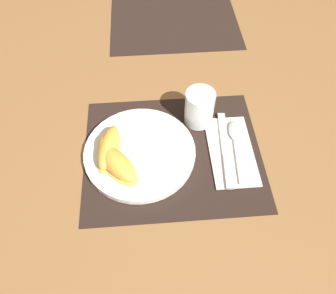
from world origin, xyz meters
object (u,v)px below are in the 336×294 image
plate (140,154)px  knife (225,150)px  juice_glass (199,109)px  citrus_wedge_2 (118,164)px  citrus_wedge_1 (109,154)px  citrus_wedge_0 (109,147)px  spoon (236,139)px  fork (148,154)px

plate → knife: bearing=-1.4°
juice_glass → citrus_wedge_2: 0.25m
juice_glass → citrus_wedge_2: (-0.20, -0.15, -0.01)m
citrus_wedge_1 → citrus_wedge_2: bearing=-55.6°
citrus_wedge_0 → juice_glass: bearing=22.7°
spoon → fork: 0.22m
juice_glass → knife: juice_glass is taller
juice_glass → fork: size_ratio=0.55×
plate → citrus_wedge_2: bearing=-138.1°
fork → spoon: bearing=9.8°
juice_glass → citrus_wedge_1: size_ratio=0.81×
plate → citrus_wedge_1: size_ratio=2.29×
knife → citrus_wedge_2: size_ratio=1.71×
plate → fork: 0.02m
citrus_wedge_1 → plate: bearing=10.0°
spoon → citrus_wedge_0: bearing=-176.3°
citrus_wedge_2 → citrus_wedge_0: bearing=113.1°
plate → knife: size_ratio=1.19×
plate → spoon: size_ratio=1.46×
citrus_wedge_2 → citrus_wedge_1: bearing=124.4°
citrus_wedge_0 → fork: bearing=-11.0°
fork → citrus_wedge_1: (-0.09, -0.00, 0.02)m
juice_glass → citrus_wedge_2: size_ratio=0.72×
spoon → fork: fork is taller
fork → citrus_wedge_0: size_ratio=1.28×
spoon → citrus_wedge_0: (-0.31, -0.02, 0.03)m
spoon → citrus_wedge_2: citrus_wedge_2 is taller
spoon → citrus_wedge_0: citrus_wedge_0 is taller
fork → citrus_wedge_1: bearing=-179.3°
plate → fork: fork is taller
spoon → citrus_wedge_2: (-0.29, -0.07, 0.03)m
fork → plate: bearing=149.6°
spoon → citrus_wedge_0: size_ratio=1.36×
spoon → citrus_wedge_2: size_ratio=1.40×
knife → citrus_wedge_1: citrus_wedge_1 is taller
juice_glass → citrus_wedge_1: juice_glass is taller
juice_glass → knife: bearing=-63.4°
fork → citrus_wedge_1: size_ratio=1.48×
citrus_wedge_1 → knife: bearing=1.5°
knife → citrus_wedge_1: (-0.28, -0.01, 0.03)m
fork → juice_glass: bearing=39.7°
knife → spoon: (0.03, 0.03, 0.00)m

